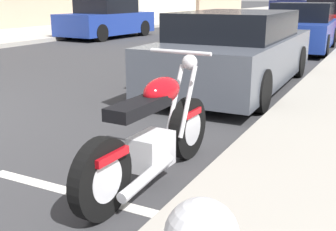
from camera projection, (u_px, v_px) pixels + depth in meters
sidewalk_far_curb at (54, 31)px, 18.57m from camera, size 120.00×5.00×0.14m
parking_stall_stripe at (93, 198)px, 3.39m from camera, size 0.12×2.20×0.01m
parked_motorcycle at (153, 136)px, 3.58m from camera, size 2.00×0.62×1.11m
parked_car_mid_block at (237, 51)px, 7.33m from camera, size 4.60×1.89×1.33m
parked_car_second_in_row at (301, 29)px, 12.39m from camera, size 4.11×1.94×1.39m
parked_car_far_down_curb at (334, 19)px, 16.63m from camera, size 4.42×2.02×1.46m
crossing_truck at (299, 4)px, 37.41m from camera, size 2.17×5.39×1.94m
car_opposite_curb at (107, 20)px, 16.32m from camera, size 4.22×2.05×1.47m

